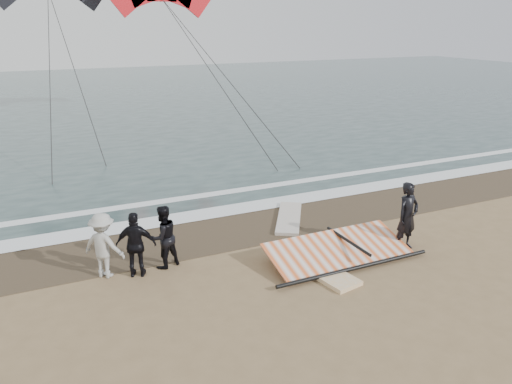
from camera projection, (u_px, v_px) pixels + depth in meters
The scene contains 10 objects.
ground at pixel (330, 298), 10.96m from camera, with size 120.00×120.00×0.00m, color #8C704C.
sea at pixel (102, 98), 39.30m from camera, with size 120.00×54.00×0.02m, color #233838.
wet_sand at pixel (247, 226), 14.82m from camera, with size 120.00×2.80×0.01m, color #4C3D2B.
foam_near at pixel (230, 210), 16.02m from camera, with size 120.00×0.90×0.01m, color white.
foam_far at pixel (212, 194), 17.48m from camera, with size 120.00×0.45×0.01m, color white.
man_main at pixel (407, 216), 13.10m from camera, with size 0.67×0.44×1.84m, color black.
board_white at pixel (314, 266), 12.29m from camera, with size 0.73×2.61×0.10m, color silver.
board_cream at pixel (289, 218), 15.29m from camera, with size 0.68×2.54×0.11m, color beige.
trio_cluster at pixel (131, 242), 11.83m from camera, with size 2.45×1.22×1.61m.
sail_rig at pixel (333, 250), 12.81m from camera, with size 4.32×1.86×0.50m.
Camera 1 is at (-5.49, -8.04, 5.78)m, focal length 35.00 mm.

